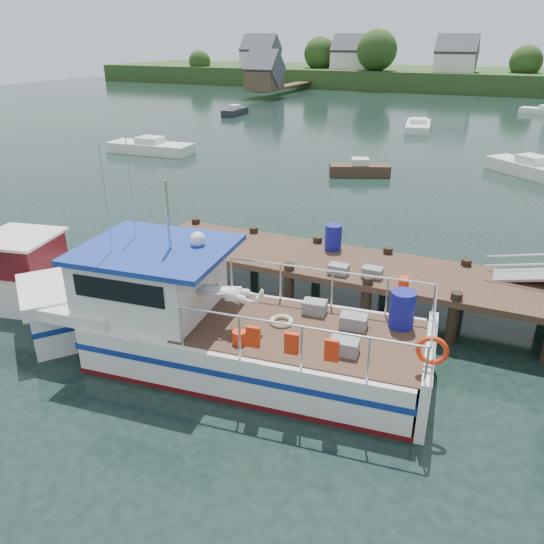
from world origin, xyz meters
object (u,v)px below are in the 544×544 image
at_px(work_boat, 0,276).
at_px(moored_rowboat, 360,169).
at_px(dock, 542,266).
at_px(moored_b, 531,168).
at_px(moored_e, 235,111).
at_px(lobster_boat, 204,323).
at_px(moored_a, 151,147).
at_px(moored_d, 418,126).

xyz_separation_m(work_boat, moored_rowboat, (6.35, 21.43, -0.34)).
xyz_separation_m(dock, moored_b, (-0.01, 21.36, -1.77)).
bearing_deg(moored_e, moored_rowboat, -57.78).
bearing_deg(moored_b, lobster_boat, -100.71).
height_order(dock, moored_b, dock).
bearing_deg(moored_a, work_boat, -48.88).
bearing_deg(moored_e, work_boat, -83.32).
bearing_deg(moored_rowboat, dock, -52.04).
relative_size(dock, moored_e, 4.06).
relative_size(moored_d, moored_e, 1.58).
xyz_separation_m(moored_a, moored_e, (-3.88, 20.85, -0.02)).
distance_m(dock, moored_rowboat, 19.75).
bearing_deg(moored_e, lobster_boat, -74.25).
xyz_separation_m(dock, moored_a, (-26.00, 17.45, -1.80)).
xyz_separation_m(moored_a, moored_d, (16.37, 19.00, -0.05)).
distance_m(dock, work_boat, 16.81).
bearing_deg(moored_e, moored_b, -40.70).
bearing_deg(dock, work_boat, -164.82).
height_order(lobster_boat, moored_rowboat, lobster_boat).
height_order(dock, moored_d, dock).
bearing_deg(moored_d, moored_e, -163.30).
distance_m(moored_rowboat, moored_e, 29.24).
height_order(moored_rowboat, moored_d, moored_rowboat).
relative_size(moored_rowboat, moored_d, 0.61).
relative_size(moored_a, moored_b, 1.17).
bearing_deg(work_boat, moored_rowboat, 61.59).
bearing_deg(moored_b, work_boat, -115.79).
bearing_deg(moored_b, moored_d, 128.81).
bearing_deg(moored_a, moored_d, 66.11).
distance_m(dock, moored_a, 31.37).
distance_m(lobster_boat, moored_rowboat, 21.94).
distance_m(work_boat, moored_b, 30.39).
distance_m(lobster_boat, work_boat, 8.16).
bearing_deg(dock, moored_b, 90.03).
bearing_deg(work_boat, moored_b, 46.00).
bearing_deg(lobster_boat, dock, 25.02).
distance_m(moored_d, moored_e, 20.33).
bearing_deg(lobster_boat, moored_d, 86.30).
height_order(dock, moored_rowboat, dock).
xyz_separation_m(moored_rowboat, moored_d, (0.18, 19.41, -0.01)).
bearing_deg(lobster_boat, moored_e, 110.95).
relative_size(lobster_boat, work_boat, 1.37).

